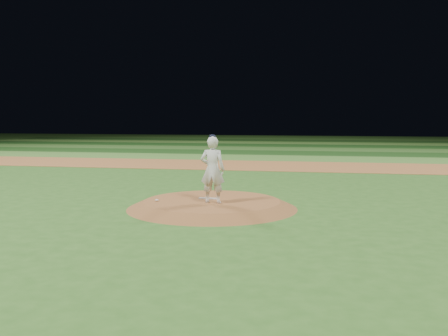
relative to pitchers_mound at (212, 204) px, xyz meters
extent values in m
plane|color=#2E5F1F|center=(0.00, 0.00, -0.12)|extent=(120.00, 120.00, 0.00)
cube|color=#9C6030|center=(0.00, 14.00, -0.12)|extent=(70.00, 6.00, 0.02)
cube|color=#437A2C|center=(0.00, 19.50, -0.12)|extent=(70.00, 5.00, 0.02)
cube|color=#183F14|center=(0.00, 24.50, -0.12)|extent=(70.00, 5.00, 0.02)
cube|color=#346324|center=(0.00, 29.50, -0.12)|extent=(70.00, 5.00, 0.02)
cube|color=#173F14|center=(0.00, 34.50, -0.12)|extent=(70.00, 5.00, 0.02)
cube|color=#42752A|center=(0.00, 39.50, -0.12)|extent=(70.00, 5.00, 0.02)
cube|color=#1A4115|center=(0.00, 44.50, -0.12)|extent=(70.00, 5.00, 0.02)
cone|color=brown|center=(0.00, 0.00, 0.00)|extent=(5.50, 5.50, 0.25)
cube|color=beige|center=(-0.17, 0.27, 0.14)|extent=(0.66, 0.18, 0.03)
ellipsoid|color=white|center=(-1.71, -0.49, 0.16)|extent=(0.12, 0.12, 0.07)
imported|color=silver|center=(0.12, -0.48, 1.18)|extent=(0.77, 0.51, 2.10)
ellipsoid|color=black|center=(0.12, -0.48, 2.21)|extent=(0.22, 0.22, 0.15)
camera|label=1|loc=(3.45, -15.57, 2.86)|focal=40.00mm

